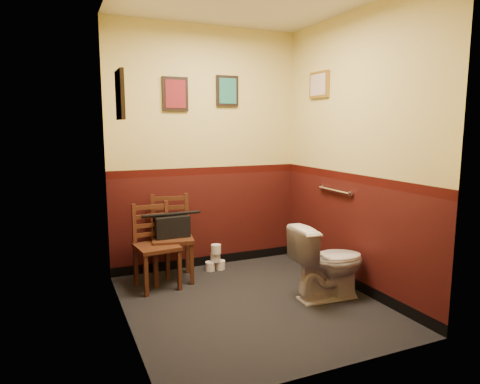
# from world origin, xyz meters

# --- Properties ---
(floor) EXTENTS (2.20, 2.40, 0.00)m
(floor) POSITION_xyz_m (0.00, 0.00, 0.00)
(floor) COLOR black
(floor) RESTS_ON ground
(wall_back) EXTENTS (2.20, 0.00, 2.70)m
(wall_back) POSITION_xyz_m (0.00, 1.20, 1.35)
(wall_back) COLOR #3A0F0D
(wall_back) RESTS_ON ground
(wall_front) EXTENTS (2.20, 0.00, 2.70)m
(wall_front) POSITION_xyz_m (0.00, -1.20, 1.35)
(wall_front) COLOR #3A0F0D
(wall_front) RESTS_ON ground
(wall_left) EXTENTS (0.00, 2.40, 2.70)m
(wall_left) POSITION_xyz_m (-1.10, 0.00, 1.35)
(wall_left) COLOR #3A0F0D
(wall_left) RESTS_ON ground
(wall_right) EXTENTS (0.00, 2.40, 2.70)m
(wall_right) POSITION_xyz_m (1.10, 0.00, 1.35)
(wall_right) COLOR #3A0F0D
(wall_right) RESTS_ON ground
(grab_bar) EXTENTS (0.05, 0.56, 0.06)m
(grab_bar) POSITION_xyz_m (1.07, 0.25, 0.95)
(grab_bar) COLOR silver
(grab_bar) RESTS_ON wall_right
(framed_print_back_a) EXTENTS (0.28, 0.04, 0.36)m
(framed_print_back_a) POSITION_xyz_m (-0.35, 1.18, 1.95)
(framed_print_back_a) COLOR black
(framed_print_back_a) RESTS_ON wall_back
(framed_print_back_b) EXTENTS (0.26, 0.04, 0.34)m
(framed_print_back_b) POSITION_xyz_m (0.25, 1.18, 2.00)
(framed_print_back_b) COLOR black
(framed_print_back_b) RESTS_ON wall_back
(framed_print_left) EXTENTS (0.04, 0.30, 0.38)m
(framed_print_left) POSITION_xyz_m (-1.08, 0.10, 1.85)
(framed_print_left) COLOR black
(framed_print_left) RESTS_ON wall_left
(framed_print_right) EXTENTS (0.04, 0.34, 0.28)m
(framed_print_right) POSITION_xyz_m (1.08, 0.60, 2.05)
(framed_print_right) COLOR olive
(framed_print_right) RESTS_ON wall_right
(toilet) EXTENTS (0.73, 0.43, 0.70)m
(toilet) POSITION_xyz_m (0.72, -0.17, 0.35)
(toilet) COLOR white
(toilet) RESTS_ON floor
(toilet_brush) EXTENTS (0.11, 0.11, 0.39)m
(toilet_brush) POSITION_xyz_m (0.99, -0.10, 0.06)
(toilet_brush) COLOR silver
(toilet_brush) RESTS_ON floor
(chair_left) EXTENTS (0.43, 0.43, 0.85)m
(chair_left) POSITION_xyz_m (-0.70, 0.76, 0.42)
(chair_left) COLOR #512A18
(chair_left) RESTS_ON floor
(chair_right) EXTENTS (0.48, 0.48, 0.89)m
(chair_right) POSITION_xyz_m (-0.49, 0.92, 0.45)
(chair_right) COLOR #512A18
(chair_right) RESTS_ON floor
(handbag) EXTENTS (0.35, 0.18, 0.26)m
(handbag) POSITION_xyz_m (-0.50, 0.88, 0.58)
(handbag) COLOR black
(handbag) RESTS_ON chair_right
(tp_stack) EXTENTS (0.23, 0.14, 0.30)m
(tp_stack) POSITION_xyz_m (0.02, 0.99, 0.13)
(tp_stack) COLOR silver
(tp_stack) RESTS_ON floor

